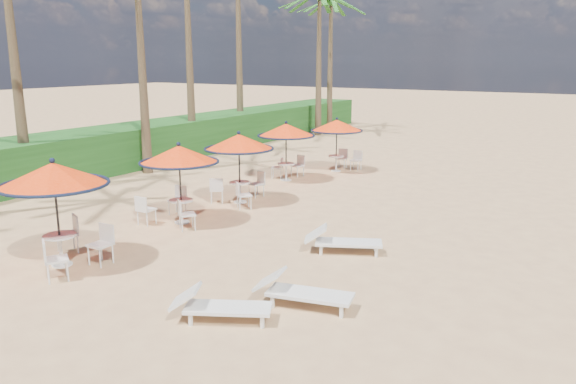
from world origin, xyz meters
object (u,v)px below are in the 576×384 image
station_2 (239,151)px  station_4 (338,130)px  lounger_mid (300,291)px  lounger_far (341,240)px  station_3 (286,135)px  lounger_near (218,305)px  station_1 (178,164)px  station_0 (57,188)px

station_2 → station_4: (0.37, 6.76, -0.00)m
station_4 → lounger_mid: size_ratio=1.14×
station_4 → lounger_far: 10.87m
station_4 → lounger_mid: 14.12m
station_2 → lounger_mid: station_2 is taller
station_3 → lounger_near: size_ratio=1.24×
station_3 → station_1: bearing=-86.1°
station_2 → station_3: station_2 is taller
station_2 → lounger_near: bearing=-56.5°
station_1 → station_3: station_1 is taller
station_0 → station_4: (0.39, 13.85, -0.10)m
station_2 → lounger_near: size_ratio=1.27×
station_3 → lounger_far: station_3 is taller
station_4 → lounger_far: (4.86, -9.61, -1.47)m
lounger_near → lounger_mid: bearing=26.5°
station_1 → lounger_far: bearing=1.0°
station_0 → station_2: 7.08m
station_2 → station_1: bearing=-91.7°
station_0 → station_4: bearing=88.4°
lounger_mid → lounger_near: bearing=-138.9°
lounger_mid → station_3: bearing=110.0°
station_0 → lounger_far: bearing=38.9°
lounger_near → lounger_mid: size_ratio=0.94×
lounger_mid → station_1: bearing=139.3°
station_2 → lounger_near: 9.10m
station_4 → lounger_near: 15.04m
station_3 → lounger_far: size_ratio=1.19×
lounger_mid → station_2: bearing=121.4°
lounger_near → lounger_mid: 1.68m
station_2 → station_0: bearing=-90.2°
station_4 → lounger_far: station_4 is taller
station_3 → lounger_far: (5.79, -6.81, -1.51)m
lounger_mid → lounger_far: bearing=89.5°
station_4 → lounger_near: bearing=-72.2°
station_3 → lounger_mid: size_ratio=1.17×
station_1 → station_4: station_1 is taller
station_3 → station_2: bearing=-81.9°
station_0 → station_2: station_0 is taller
lounger_far → station_1: bearing=155.6°
station_0 → lounger_far: station_0 is taller
lounger_near → lounger_far: lounger_far is taller
lounger_far → lounger_near: bearing=-118.8°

